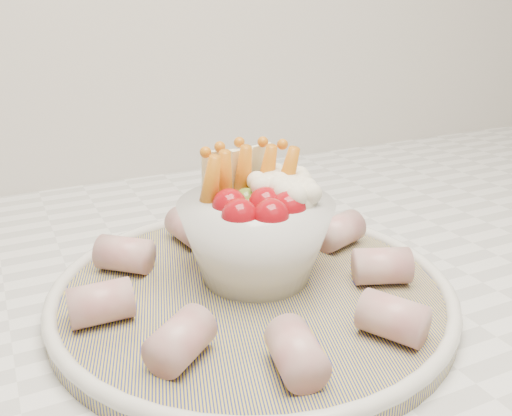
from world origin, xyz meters
name	(u,v)px	position (x,y,z in m)	size (l,w,h in m)	color
serving_platter	(252,292)	(-0.09, 1.37, 0.93)	(0.42, 0.42, 0.02)	navy
veggie_bowl	(258,229)	(-0.08, 1.39, 0.98)	(0.13, 0.13, 0.11)	silver
cured_meat_rolls	(252,271)	(-0.09, 1.37, 0.95)	(0.29, 0.28, 0.03)	#A84D50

